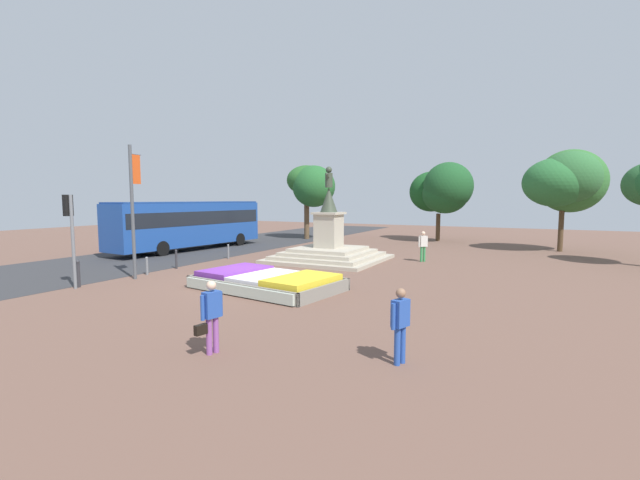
{
  "coord_description": "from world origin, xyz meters",
  "views": [
    {
      "loc": [
        10.48,
        -13.79,
        3.41
      ],
      "look_at": [
        1.49,
        3.76,
        1.5
      ],
      "focal_mm": 24.0,
      "sensor_mm": 36.0,
      "label": 1
    }
  ],
  "objects_px": {
    "statue_monument": "(329,247)",
    "kerb_bollard_south": "(78,273)",
    "kerb_bollard_mid_b": "(176,259)",
    "flower_planter": "(266,281)",
    "banner_pole": "(133,209)",
    "pedestrian_near_planter": "(400,321)",
    "traffic_light_near_crossing": "(70,223)",
    "city_bus": "(189,222)",
    "pedestrian_crossing_plaza": "(423,244)",
    "kerb_bollard_mid_a": "(147,265)",
    "pedestrian_with_handbag": "(211,313)",
    "kerb_bollard_north": "(228,251)"
  },
  "relations": [
    {
      "from": "kerb_bollard_north",
      "to": "kerb_bollard_south",
      "type": "bearing_deg",
      "value": -90.22
    },
    {
      "from": "statue_monument",
      "to": "kerb_bollard_mid_a",
      "type": "height_order",
      "value": "statue_monument"
    },
    {
      "from": "statue_monument",
      "to": "pedestrian_with_handbag",
      "type": "height_order",
      "value": "statue_monument"
    },
    {
      "from": "pedestrian_crossing_plaza",
      "to": "kerb_bollard_north",
      "type": "distance_m",
      "value": 10.89
    },
    {
      "from": "kerb_bollard_north",
      "to": "pedestrian_crossing_plaza",
      "type": "bearing_deg",
      "value": 20.91
    },
    {
      "from": "flower_planter",
      "to": "kerb_bollard_mid_a",
      "type": "xyz_separation_m",
      "value": [
        -6.47,
        0.07,
        0.14
      ]
    },
    {
      "from": "statue_monument",
      "to": "pedestrian_with_handbag",
      "type": "relative_size",
      "value": 3.52
    },
    {
      "from": "traffic_light_near_crossing",
      "to": "city_bus",
      "type": "height_order",
      "value": "traffic_light_near_crossing"
    },
    {
      "from": "flower_planter",
      "to": "statue_monument",
      "type": "distance_m",
      "value": 7.94
    },
    {
      "from": "traffic_light_near_crossing",
      "to": "kerb_bollard_mid_b",
      "type": "xyz_separation_m",
      "value": [
        0.0,
        5.19,
        -2.0
      ]
    },
    {
      "from": "flower_planter",
      "to": "kerb_bollard_mid_a",
      "type": "relative_size",
      "value": 7.17
    },
    {
      "from": "traffic_light_near_crossing",
      "to": "kerb_bollard_south",
      "type": "height_order",
      "value": "traffic_light_near_crossing"
    },
    {
      "from": "flower_planter",
      "to": "city_bus",
      "type": "relative_size",
      "value": 0.51
    },
    {
      "from": "traffic_light_near_crossing",
      "to": "pedestrian_with_handbag",
      "type": "distance_m",
      "value": 9.95
    },
    {
      "from": "pedestrian_near_planter",
      "to": "city_bus",
      "type": "bearing_deg",
      "value": 144.62
    },
    {
      "from": "city_bus",
      "to": "kerb_bollard_mid_a",
      "type": "height_order",
      "value": "city_bus"
    },
    {
      "from": "traffic_light_near_crossing",
      "to": "pedestrian_with_handbag",
      "type": "bearing_deg",
      "value": -17.39
    },
    {
      "from": "pedestrian_near_planter",
      "to": "kerb_bollard_mid_b",
      "type": "height_order",
      "value": "pedestrian_near_planter"
    },
    {
      "from": "traffic_light_near_crossing",
      "to": "kerb_bollard_north",
      "type": "relative_size",
      "value": 4.28
    },
    {
      "from": "pedestrian_crossing_plaza",
      "to": "pedestrian_near_planter",
      "type": "bearing_deg",
      "value": -78.12
    },
    {
      "from": "kerb_bollard_south",
      "to": "kerb_bollard_mid_b",
      "type": "bearing_deg",
      "value": 89.44
    },
    {
      "from": "traffic_light_near_crossing",
      "to": "kerb_bollard_south",
      "type": "bearing_deg",
      "value": 101.88
    },
    {
      "from": "flower_planter",
      "to": "banner_pole",
      "type": "bearing_deg",
      "value": -172.06
    },
    {
      "from": "city_bus",
      "to": "pedestrian_crossing_plaza",
      "type": "xyz_separation_m",
      "value": [
        15.23,
        1.63,
        -0.9
      ]
    },
    {
      "from": "pedestrian_near_planter",
      "to": "pedestrian_crossing_plaza",
      "type": "bearing_deg",
      "value": 101.88
    },
    {
      "from": "city_bus",
      "to": "kerb_bollard_south",
      "type": "distance_m",
      "value": 12.32
    },
    {
      "from": "traffic_light_near_crossing",
      "to": "banner_pole",
      "type": "bearing_deg",
      "value": 78.71
    },
    {
      "from": "banner_pole",
      "to": "kerb_bollard_south",
      "type": "height_order",
      "value": "banner_pole"
    },
    {
      "from": "traffic_light_near_crossing",
      "to": "pedestrian_near_planter",
      "type": "distance_m",
      "value": 13.42
    },
    {
      "from": "statue_monument",
      "to": "kerb_bollard_south",
      "type": "xyz_separation_m",
      "value": [
        -5.45,
        -10.88,
        -0.16
      ]
    },
    {
      "from": "pedestrian_with_handbag",
      "to": "kerb_bollard_north",
      "type": "distance_m",
      "value": 15.3
    },
    {
      "from": "banner_pole",
      "to": "city_bus",
      "type": "distance_m",
      "value": 10.62
    },
    {
      "from": "pedestrian_with_handbag",
      "to": "kerb_bollard_mid_a",
      "type": "relative_size",
      "value": 2.0
    },
    {
      "from": "statue_monument",
      "to": "kerb_bollard_south",
      "type": "bearing_deg",
      "value": -116.59
    },
    {
      "from": "traffic_light_near_crossing",
      "to": "statue_monument",
      "type": "bearing_deg",
      "value": 64.05
    },
    {
      "from": "pedestrian_near_planter",
      "to": "traffic_light_near_crossing",
      "type": "bearing_deg",
      "value": 173.02
    },
    {
      "from": "pedestrian_with_handbag",
      "to": "pedestrian_crossing_plaza",
      "type": "relative_size",
      "value": 0.99
    },
    {
      "from": "traffic_light_near_crossing",
      "to": "pedestrian_with_handbag",
      "type": "height_order",
      "value": "traffic_light_near_crossing"
    },
    {
      "from": "kerb_bollard_south",
      "to": "kerb_bollard_mid_b",
      "type": "xyz_separation_m",
      "value": [
        0.05,
        4.97,
        -0.07
      ]
    },
    {
      "from": "pedestrian_with_handbag",
      "to": "kerb_bollard_south",
      "type": "height_order",
      "value": "pedestrian_with_handbag"
    },
    {
      "from": "traffic_light_near_crossing",
      "to": "kerb_bollard_south",
      "type": "relative_size",
      "value": 3.32
    },
    {
      "from": "statue_monument",
      "to": "kerb_bollard_north",
      "type": "bearing_deg",
      "value": -160.04
    },
    {
      "from": "pedestrian_crossing_plaza",
      "to": "kerb_bollard_south",
      "type": "distance_m",
      "value": 16.37
    },
    {
      "from": "flower_planter",
      "to": "kerb_bollard_north",
      "type": "bearing_deg",
      "value": 138.29
    },
    {
      "from": "city_bus",
      "to": "pedestrian_near_planter",
      "type": "distance_m",
      "value": 22.48
    },
    {
      "from": "statue_monument",
      "to": "pedestrian_crossing_plaza",
      "type": "distance_m",
      "value": 5.13
    },
    {
      "from": "traffic_light_near_crossing",
      "to": "pedestrian_with_handbag",
      "type": "relative_size",
      "value": 2.18
    },
    {
      "from": "city_bus",
      "to": "kerb_bollard_south",
      "type": "bearing_deg",
      "value": -65.73
    },
    {
      "from": "statue_monument",
      "to": "city_bus",
      "type": "bearing_deg",
      "value": 178.45
    },
    {
      "from": "banner_pole",
      "to": "kerb_bollard_mid_a",
      "type": "bearing_deg",
      "value": 112.11
    }
  ]
}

